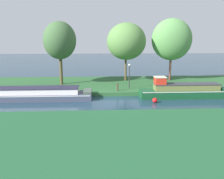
{
  "coord_description": "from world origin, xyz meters",
  "views": [
    {
      "loc": [
        -1.24,
        -22.91,
        6.25
      ],
      "look_at": [
        0.04,
        1.2,
        0.9
      ],
      "focal_mm": 40.25,
      "sensor_mm": 36.0,
      "label": 1
    }
  ],
  "objects_px": {
    "forest_narrowboat": "(183,91)",
    "willow_tree_right": "(172,40)",
    "willow_tree_left": "(60,41)",
    "mooring_post_near": "(118,87)",
    "channel_buoy": "(155,100)",
    "willow_tree_centre": "(126,41)",
    "lamp_post": "(129,73)",
    "mooring_post_far": "(194,87)",
    "slate_barge": "(39,94)"
  },
  "relations": [
    {
      "from": "willow_tree_centre",
      "to": "slate_barge",
      "type": "bearing_deg",
      "value": -143.06
    },
    {
      "from": "willow_tree_centre",
      "to": "willow_tree_right",
      "type": "height_order",
      "value": "willow_tree_right"
    },
    {
      "from": "lamp_post",
      "to": "channel_buoy",
      "type": "distance_m",
      "value": 5.26
    },
    {
      "from": "slate_barge",
      "to": "mooring_post_far",
      "type": "relative_size",
      "value": 13.49
    },
    {
      "from": "willow_tree_left",
      "to": "lamp_post",
      "type": "xyz_separation_m",
      "value": [
        7.75,
        -2.73,
        -3.4
      ]
    },
    {
      "from": "forest_narrowboat",
      "to": "lamp_post",
      "type": "xyz_separation_m",
      "value": [
        -5.15,
        2.7,
        1.44
      ]
    },
    {
      "from": "forest_narrowboat",
      "to": "willow_tree_centre",
      "type": "xyz_separation_m",
      "value": [
        -5.03,
        6.97,
        4.69
      ]
    },
    {
      "from": "slate_barge",
      "to": "willow_tree_centre",
      "type": "bearing_deg",
      "value": 36.94
    },
    {
      "from": "forest_narrowboat",
      "to": "mooring_post_near",
      "type": "relative_size",
      "value": 10.28
    },
    {
      "from": "willow_tree_right",
      "to": "channel_buoy",
      "type": "xyz_separation_m",
      "value": [
        -4.0,
        -9.26,
        -5.34
      ]
    },
    {
      "from": "mooring_post_near",
      "to": "channel_buoy",
      "type": "xyz_separation_m",
      "value": [
        3.23,
        -3.33,
        -0.59
      ]
    },
    {
      "from": "willow_tree_centre",
      "to": "channel_buoy",
      "type": "distance_m",
      "value": 10.35
    },
    {
      "from": "willow_tree_left",
      "to": "channel_buoy",
      "type": "distance_m",
      "value": 13.16
    },
    {
      "from": "slate_barge",
      "to": "willow_tree_right",
      "type": "relative_size",
      "value": 1.32
    },
    {
      "from": "willow_tree_centre",
      "to": "mooring_post_near",
      "type": "relative_size",
      "value": 8.55
    },
    {
      "from": "forest_narrowboat",
      "to": "lamp_post",
      "type": "relative_size",
      "value": 3.22
    },
    {
      "from": "slate_barge",
      "to": "willow_tree_centre",
      "type": "relative_size",
      "value": 1.42
    },
    {
      "from": "slate_barge",
      "to": "lamp_post",
      "type": "xyz_separation_m",
      "value": [
        9.15,
        2.7,
        1.59
      ]
    },
    {
      "from": "mooring_post_far",
      "to": "forest_narrowboat",
      "type": "bearing_deg",
      "value": -138.41
    },
    {
      "from": "willow_tree_left",
      "to": "mooring_post_near",
      "type": "relative_size",
      "value": 8.64
    },
    {
      "from": "willow_tree_centre",
      "to": "lamp_post",
      "type": "xyz_separation_m",
      "value": [
        -0.11,
        -4.27,
        -3.25
      ]
    },
    {
      "from": "slate_barge",
      "to": "willow_tree_right",
      "type": "distance_m",
      "value": 17.49
    },
    {
      "from": "forest_narrowboat",
      "to": "willow_tree_right",
      "type": "xyz_separation_m",
      "value": [
        0.72,
        7.41,
        4.89
      ]
    },
    {
      "from": "mooring_post_near",
      "to": "willow_tree_left",
      "type": "bearing_deg",
      "value": 148.23
    },
    {
      "from": "forest_narrowboat",
      "to": "mooring_post_near",
      "type": "xyz_separation_m",
      "value": [
        -6.52,
        1.48,
        0.14
      ]
    },
    {
      "from": "lamp_post",
      "to": "mooring_post_far",
      "type": "relative_size",
      "value": 3.55
    },
    {
      "from": "willow_tree_centre",
      "to": "channel_buoy",
      "type": "height_order",
      "value": "willow_tree_centre"
    },
    {
      "from": "mooring_post_far",
      "to": "channel_buoy",
      "type": "bearing_deg",
      "value": -146.09
    },
    {
      "from": "slate_barge",
      "to": "willow_tree_left",
      "type": "xyz_separation_m",
      "value": [
        1.41,
        5.43,
        4.99
      ]
    },
    {
      "from": "lamp_post",
      "to": "mooring_post_far",
      "type": "distance_m",
      "value": 7.05
    },
    {
      "from": "forest_narrowboat",
      "to": "willow_tree_left",
      "type": "bearing_deg",
      "value": 157.17
    },
    {
      "from": "forest_narrowboat",
      "to": "willow_tree_right",
      "type": "height_order",
      "value": "willow_tree_right"
    },
    {
      "from": "forest_narrowboat",
      "to": "willow_tree_left",
      "type": "xyz_separation_m",
      "value": [
        -12.89,
        5.43,
        4.84
      ]
    },
    {
      "from": "willow_tree_left",
      "to": "mooring_post_far",
      "type": "bearing_deg",
      "value": -15.18
    },
    {
      "from": "slate_barge",
      "to": "forest_narrowboat",
      "type": "distance_m",
      "value": 14.3
    },
    {
      "from": "slate_barge",
      "to": "willow_tree_left",
      "type": "distance_m",
      "value": 7.5
    },
    {
      "from": "willow_tree_centre",
      "to": "mooring_post_near",
      "type": "distance_m",
      "value": 7.28
    },
    {
      "from": "slate_barge",
      "to": "forest_narrowboat",
      "type": "bearing_deg",
      "value": 0.0
    },
    {
      "from": "willow_tree_centre",
      "to": "channel_buoy",
      "type": "bearing_deg",
      "value": -78.75
    },
    {
      "from": "forest_narrowboat",
      "to": "mooring_post_far",
      "type": "height_order",
      "value": "forest_narrowboat"
    },
    {
      "from": "lamp_post",
      "to": "mooring_post_near",
      "type": "distance_m",
      "value": 2.24
    },
    {
      "from": "forest_narrowboat",
      "to": "willow_tree_right",
      "type": "bearing_deg",
      "value": 84.43
    },
    {
      "from": "slate_barge",
      "to": "lamp_post",
      "type": "bearing_deg",
      "value": 16.4
    },
    {
      "from": "lamp_post",
      "to": "channel_buoy",
      "type": "bearing_deg",
      "value": -67.67
    },
    {
      "from": "forest_narrowboat",
      "to": "mooring_post_far",
      "type": "distance_m",
      "value": 2.23
    },
    {
      "from": "forest_narrowboat",
      "to": "willow_tree_left",
      "type": "distance_m",
      "value": 14.8
    },
    {
      "from": "willow_tree_left",
      "to": "mooring_post_far",
      "type": "height_order",
      "value": "willow_tree_left"
    },
    {
      "from": "willow_tree_centre",
      "to": "mooring_post_near",
      "type": "xyz_separation_m",
      "value": [
        -1.48,
        -5.49,
        -4.54
      ]
    },
    {
      "from": "channel_buoy",
      "to": "mooring_post_near",
      "type": "bearing_deg",
      "value": 134.21
    },
    {
      "from": "channel_buoy",
      "to": "lamp_post",
      "type": "bearing_deg",
      "value": 112.33
    }
  ]
}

